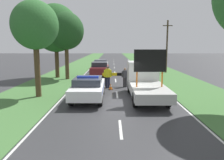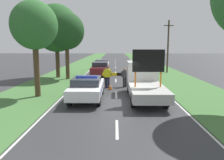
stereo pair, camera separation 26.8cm
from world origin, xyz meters
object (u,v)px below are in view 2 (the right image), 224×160
at_px(traffic_cone_lane_edge, 110,87).
at_px(traffic_cone_near_police, 140,85).
at_px(traffic_cone_behind_barrier, 89,84).
at_px(police_officer, 107,75).
at_px(roadside_tree_mid_left, 56,28).
at_px(road_barrier, 117,75).
at_px(queued_car_wagon_maroon, 100,69).
at_px(queued_car_van_white, 102,65).
at_px(traffic_cone_near_truck, 100,85).
at_px(traffic_cone_centre_front, 90,82).
at_px(utility_pole, 168,46).
at_px(work_truck, 144,81).
at_px(pedestrian_civilian, 125,76).
at_px(roadside_tree_near_left, 34,26).
at_px(roadside_tree_near_right, 66,31).
at_px(police_car, 87,87).

bearing_deg(traffic_cone_lane_edge, traffic_cone_near_police, 10.87).
relative_size(traffic_cone_behind_barrier, traffic_cone_lane_edge, 1.13).
xyz_separation_m(police_officer, roadside_tree_mid_left, (-5.52, 5.66, 4.13)).
height_order(road_barrier, police_officer, police_officer).
xyz_separation_m(queued_car_wagon_maroon, queued_car_van_white, (-0.22, 6.34, -0.10)).
bearing_deg(queued_car_wagon_maroon, traffic_cone_near_truck, 93.80).
distance_m(traffic_cone_centre_front, roadside_tree_mid_left, 7.72).
distance_m(police_officer, traffic_cone_near_police, 2.77).
relative_size(traffic_cone_near_police, utility_pole, 0.10).
distance_m(police_officer, traffic_cone_near_truck, 0.97).
bearing_deg(utility_pole, road_barrier, -124.86).
height_order(work_truck, traffic_cone_near_truck, work_truck).
bearing_deg(queued_car_wagon_maroon, queued_car_van_white, -88.05).
xyz_separation_m(traffic_cone_near_police, queued_car_wagon_maroon, (-3.67, 6.78, 0.55)).
bearing_deg(pedestrian_civilian, roadside_tree_near_left, -171.94).
distance_m(police_officer, roadside_tree_near_left, 6.67).
bearing_deg(queued_car_van_white, traffic_cone_near_truck, 92.90).
bearing_deg(roadside_tree_mid_left, road_barrier, -38.11).
bearing_deg(traffic_cone_near_police, roadside_tree_near_left, -158.24).
relative_size(work_truck, pedestrian_civilian, 3.78).
height_order(traffic_cone_centre_front, roadside_tree_near_right, roadside_tree_near_right).
xyz_separation_m(police_officer, queued_car_van_white, (-1.23, 12.84, -0.30)).
xyz_separation_m(traffic_cone_lane_edge, utility_pole, (6.97, 10.72, 3.11)).
height_order(queued_car_wagon_maroon, queued_car_van_white, queued_car_wagon_maroon).
height_order(police_officer, traffic_cone_near_police, police_officer).
relative_size(police_officer, traffic_cone_near_truck, 2.91).
bearing_deg(police_officer, roadside_tree_mid_left, -43.67).
bearing_deg(roadside_tree_near_left, road_barrier, 36.02).
bearing_deg(roadside_tree_near_right, road_barrier, -37.64).
distance_m(police_car, traffic_cone_behind_barrier, 4.21).
xyz_separation_m(police_car, roadside_tree_near_left, (-3.44, 0.71, 3.90)).
bearing_deg(road_barrier, pedestrian_civilian, -36.94).
height_order(pedestrian_civilian, queued_car_van_white, pedestrian_civilian).
bearing_deg(utility_pole, pedestrian_civilian, -121.00).
xyz_separation_m(pedestrian_civilian, traffic_cone_centre_front, (-3.01, 0.83, -0.66)).
height_order(work_truck, queued_car_wagon_maroon, work_truck).
bearing_deg(pedestrian_civilian, utility_pole, 36.71).
xyz_separation_m(traffic_cone_near_police, traffic_cone_behind_barrier, (-4.19, 0.56, -0.03)).
relative_size(pedestrian_civilian, roadside_tree_near_right, 0.24).
bearing_deg(work_truck, roadside_tree_mid_left, -49.00).
height_order(traffic_cone_near_truck, queued_car_wagon_maroon, queued_car_wagon_maroon).
xyz_separation_m(police_car, police_officer, (1.17, 3.88, 0.27)).
relative_size(police_officer, traffic_cone_centre_front, 3.11).
height_order(traffic_cone_near_truck, roadside_tree_near_right, roadside_tree_near_right).
bearing_deg(traffic_cone_near_truck, utility_pole, 52.75).
height_order(pedestrian_civilian, traffic_cone_lane_edge, pedestrian_civilian).
bearing_deg(traffic_cone_near_truck, police_officer, 23.08).
relative_size(pedestrian_civilian, traffic_cone_behind_barrier, 2.87).
distance_m(police_car, traffic_cone_near_truck, 3.72).
bearing_deg(traffic_cone_behind_barrier, queued_car_van_white, 88.58).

